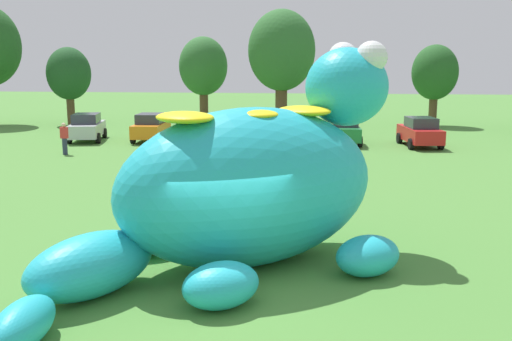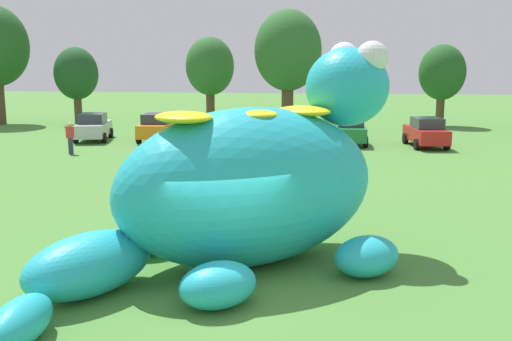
{
  "view_description": "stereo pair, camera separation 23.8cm",
  "coord_description": "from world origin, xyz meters",
  "px_view_note": "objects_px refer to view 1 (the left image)",
  "views": [
    {
      "loc": [
        1.9,
        -11.97,
        4.9
      ],
      "look_at": [
        0.17,
        2.6,
        2.14
      ],
      "focal_mm": 40.58,
      "sensor_mm": 36.0,
      "label": 1
    },
    {
      "loc": [
        2.14,
        -11.94,
        4.9
      ],
      "look_at": [
        0.17,
        2.6,
        2.14
      ],
      "focal_mm": 40.58,
      "sensor_mm": 36.0,
      "label": 2
    }
  ],
  "objects_px": {
    "car_green": "(344,130)",
    "spectator_mid_field": "(64,139)",
    "car_orange": "(151,127)",
    "car_yellow": "(214,128)",
    "car_white": "(281,129)",
    "car_silver": "(87,127)",
    "giant_inflatable_creature": "(251,184)",
    "car_red": "(420,132)"
  },
  "relations": [
    {
      "from": "car_green",
      "to": "spectator_mid_field",
      "type": "bearing_deg",
      "value": -158.81
    },
    {
      "from": "car_orange",
      "to": "car_yellow",
      "type": "xyz_separation_m",
      "value": [
        3.97,
        0.22,
        0.0
      ]
    },
    {
      "from": "car_white",
      "to": "car_orange",
      "type": "bearing_deg",
      "value": -178.9
    },
    {
      "from": "car_silver",
      "to": "giant_inflatable_creature",
      "type": "bearing_deg",
      "value": -58.21
    },
    {
      "from": "car_green",
      "to": "car_orange",
      "type": "bearing_deg",
      "value": 179.77
    },
    {
      "from": "spectator_mid_field",
      "to": "car_green",
      "type": "bearing_deg",
      "value": 21.19
    },
    {
      "from": "car_white",
      "to": "car_green",
      "type": "distance_m",
      "value": 3.8
    },
    {
      "from": "car_orange",
      "to": "car_yellow",
      "type": "bearing_deg",
      "value": 3.19
    },
    {
      "from": "car_yellow",
      "to": "car_white",
      "type": "bearing_deg",
      "value": -0.88
    },
    {
      "from": "car_green",
      "to": "car_red",
      "type": "xyz_separation_m",
      "value": [
        4.4,
        -0.46,
        0.0
      ]
    },
    {
      "from": "car_orange",
      "to": "spectator_mid_field",
      "type": "distance_m",
      "value": 6.57
    },
    {
      "from": "car_orange",
      "to": "car_green",
      "type": "distance_m",
      "value": 11.98
    },
    {
      "from": "car_silver",
      "to": "car_orange",
      "type": "height_order",
      "value": "same"
    },
    {
      "from": "car_silver",
      "to": "car_yellow",
      "type": "distance_m",
      "value": 8.0
    },
    {
      "from": "car_white",
      "to": "car_red",
      "type": "bearing_deg",
      "value": -4.65
    },
    {
      "from": "car_orange",
      "to": "car_yellow",
      "type": "relative_size",
      "value": 0.99
    },
    {
      "from": "car_red",
      "to": "spectator_mid_field",
      "type": "relative_size",
      "value": 2.51
    },
    {
      "from": "car_yellow",
      "to": "car_white",
      "type": "relative_size",
      "value": 0.98
    },
    {
      "from": "giant_inflatable_creature",
      "to": "spectator_mid_field",
      "type": "distance_m",
      "value": 19.83
    },
    {
      "from": "car_red",
      "to": "spectator_mid_field",
      "type": "bearing_deg",
      "value": -164.58
    },
    {
      "from": "giant_inflatable_creature",
      "to": "car_yellow",
      "type": "height_order",
      "value": "giant_inflatable_creature"
    },
    {
      "from": "car_orange",
      "to": "spectator_mid_field",
      "type": "xyz_separation_m",
      "value": [
        -2.99,
        -5.85,
        -0.01
      ]
    },
    {
      "from": "car_white",
      "to": "spectator_mid_field",
      "type": "height_order",
      "value": "car_white"
    },
    {
      "from": "giant_inflatable_creature",
      "to": "car_yellow",
      "type": "xyz_separation_m",
      "value": [
        -5.1,
        21.77,
        -1.12
      ]
    },
    {
      "from": "giant_inflatable_creature",
      "to": "car_green",
      "type": "height_order",
      "value": "giant_inflatable_creature"
    },
    {
      "from": "giant_inflatable_creature",
      "to": "car_orange",
      "type": "distance_m",
      "value": 23.41
    },
    {
      "from": "car_orange",
      "to": "giant_inflatable_creature",
      "type": "bearing_deg",
      "value": -67.17
    },
    {
      "from": "car_silver",
      "to": "car_white",
      "type": "xyz_separation_m",
      "value": [
        12.19,
        0.61,
        0.0
      ]
    },
    {
      "from": "car_red",
      "to": "spectator_mid_field",
      "type": "distance_m",
      "value": 20.1
    },
    {
      "from": "giant_inflatable_creature",
      "to": "car_white",
      "type": "height_order",
      "value": "giant_inflatable_creature"
    },
    {
      "from": "car_red",
      "to": "car_orange",
      "type": "bearing_deg",
      "value": 178.22
    },
    {
      "from": "car_yellow",
      "to": "spectator_mid_field",
      "type": "relative_size",
      "value": 2.47
    },
    {
      "from": "giant_inflatable_creature",
      "to": "spectator_mid_field",
      "type": "xyz_separation_m",
      "value": [
        -12.06,
        15.69,
        -1.13
      ]
    },
    {
      "from": "car_yellow",
      "to": "car_green",
      "type": "relative_size",
      "value": 1.01
    },
    {
      "from": "car_green",
      "to": "spectator_mid_field",
      "type": "distance_m",
      "value": 16.06
    },
    {
      "from": "spectator_mid_field",
      "to": "car_silver",
      "type": "bearing_deg",
      "value": 100.6
    },
    {
      "from": "spectator_mid_field",
      "to": "car_white",
      "type": "bearing_deg",
      "value": 28.27
    },
    {
      "from": "giant_inflatable_creature",
      "to": "car_white",
      "type": "distance_m",
      "value": 21.75
    },
    {
      "from": "car_silver",
      "to": "car_green",
      "type": "distance_m",
      "value": 15.99
    },
    {
      "from": "car_orange",
      "to": "car_red",
      "type": "height_order",
      "value": "same"
    },
    {
      "from": "car_red",
      "to": "giant_inflatable_creature",
      "type": "bearing_deg",
      "value": -109.17
    },
    {
      "from": "car_white",
      "to": "car_red",
      "type": "xyz_separation_m",
      "value": [
        8.2,
        -0.67,
        0.0
      ]
    }
  ]
}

